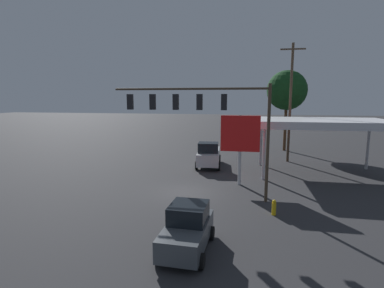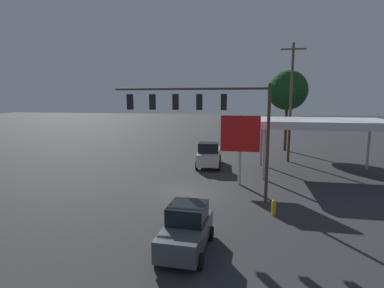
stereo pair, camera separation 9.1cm
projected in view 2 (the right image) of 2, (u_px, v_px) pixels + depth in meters
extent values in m
plane|color=#2D2D30|center=(187.00, 192.00, 20.87)|extent=(200.00, 200.00, 0.00)
cylinder|color=#473828|center=(268.00, 144.00, 18.39)|extent=(0.20, 0.20, 7.36)
cylinder|color=#473828|center=(189.00, 89.00, 18.76)|extent=(9.84, 0.14, 0.14)
cube|color=black|center=(224.00, 102.00, 18.49)|extent=(0.36, 0.28, 1.00)
sphere|color=#360505|center=(224.00, 97.00, 18.62)|extent=(0.22, 0.22, 0.22)
sphere|color=yellow|center=(224.00, 102.00, 18.67)|extent=(0.22, 0.22, 0.22)
sphere|color=black|center=(224.00, 107.00, 18.72)|extent=(0.22, 0.22, 0.22)
cube|color=black|center=(199.00, 102.00, 18.77)|extent=(0.36, 0.28, 1.00)
sphere|color=#360505|center=(200.00, 97.00, 18.90)|extent=(0.22, 0.22, 0.22)
sphere|color=yellow|center=(200.00, 102.00, 18.95)|extent=(0.22, 0.22, 0.22)
sphere|color=black|center=(200.00, 107.00, 18.99)|extent=(0.22, 0.22, 0.22)
cube|color=black|center=(176.00, 102.00, 19.05)|extent=(0.36, 0.28, 1.00)
sphere|color=#360505|center=(176.00, 97.00, 19.18)|extent=(0.22, 0.22, 0.22)
sphere|color=yellow|center=(176.00, 102.00, 19.23)|extent=(0.22, 0.22, 0.22)
sphere|color=black|center=(176.00, 107.00, 19.27)|extent=(0.22, 0.22, 0.22)
cube|color=black|center=(152.00, 102.00, 19.33)|extent=(0.36, 0.28, 1.00)
sphere|color=#360505|center=(153.00, 97.00, 19.46)|extent=(0.22, 0.22, 0.22)
sphere|color=yellow|center=(153.00, 102.00, 19.50)|extent=(0.22, 0.22, 0.22)
sphere|color=black|center=(153.00, 107.00, 19.55)|extent=(0.22, 0.22, 0.22)
cube|color=black|center=(130.00, 102.00, 19.60)|extent=(0.36, 0.28, 1.00)
sphere|color=#360505|center=(131.00, 97.00, 19.74)|extent=(0.22, 0.22, 0.22)
sphere|color=yellow|center=(131.00, 102.00, 19.78)|extent=(0.22, 0.22, 0.22)
sphere|color=black|center=(131.00, 106.00, 19.83)|extent=(0.22, 0.22, 0.22)
cylinder|color=#473828|center=(291.00, 104.00, 29.97)|extent=(0.26, 0.26, 11.82)
cube|color=#473828|center=(293.00, 49.00, 29.16)|extent=(2.40, 0.14, 0.14)
cube|color=silver|center=(322.00, 123.00, 25.14)|extent=(10.73, 6.50, 0.60)
cube|color=red|center=(313.00, 120.00, 28.32)|extent=(10.73, 0.06, 0.36)
cylinder|color=#B7B7BC|center=(368.00, 147.00, 27.21)|extent=(0.24, 0.24, 4.11)
cylinder|color=#B7B7BC|center=(261.00, 144.00, 28.94)|extent=(0.24, 0.24, 4.11)
cylinder|color=#B7B7BC|center=(264.00, 154.00, 23.79)|extent=(0.24, 0.24, 4.11)
cylinder|color=#B7B7BC|center=(240.00, 151.00, 22.32)|extent=(0.24, 0.24, 5.22)
cube|color=red|center=(240.00, 134.00, 22.13)|extent=(2.89, 0.24, 2.67)
cube|color=black|center=(240.00, 133.00, 22.25)|extent=(2.02, 0.04, 0.93)
cube|color=#474C51|center=(186.00, 234.00, 12.78)|extent=(1.86, 3.87, 0.90)
cube|color=black|center=(188.00, 213.00, 12.94)|extent=(1.63, 1.76, 0.76)
cylinder|color=black|center=(200.00, 261.00, 11.46)|extent=(0.25, 0.63, 0.62)
cylinder|color=black|center=(157.00, 256.00, 11.85)|extent=(0.25, 0.63, 0.62)
cylinder|color=black|center=(211.00, 233.00, 13.84)|extent=(0.25, 0.63, 0.62)
cylinder|color=black|center=(175.00, 229.00, 14.23)|extent=(0.25, 0.63, 0.62)
cube|color=silver|center=(209.00, 156.00, 28.78)|extent=(2.39, 5.34, 1.10)
cube|color=black|center=(208.00, 147.00, 27.74)|extent=(1.96, 1.73, 0.90)
cylinder|color=black|center=(219.00, 166.00, 27.09)|extent=(0.28, 0.81, 0.80)
cylinder|color=black|center=(197.00, 165.00, 27.31)|extent=(0.28, 0.81, 0.80)
cylinder|color=black|center=(220.00, 158.00, 30.41)|extent=(0.28, 0.81, 0.80)
cylinder|color=black|center=(200.00, 158.00, 30.63)|extent=(0.28, 0.81, 0.80)
cylinder|color=#4C331E|center=(286.00, 128.00, 36.92)|extent=(0.36, 0.36, 5.74)
sphere|color=#143D19|center=(288.00, 90.00, 36.22)|extent=(4.80, 4.80, 4.80)
cylinder|color=gold|center=(274.00, 209.00, 16.73)|extent=(0.24, 0.24, 0.70)
sphere|color=gold|center=(274.00, 202.00, 16.66)|extent=(0.22, 0.22, 0.22)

